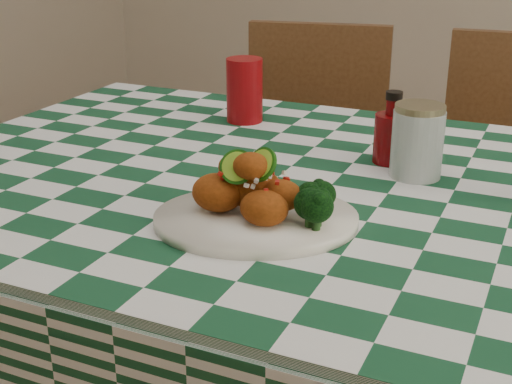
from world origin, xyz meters
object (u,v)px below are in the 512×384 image
at_px(fried_chicken_pile, 254,184).
at_px(wooden_chair_left, 305,194).
at_px(dining_table, 324,369).
at_px(ketchup_bottle, 392,127).
at_px(mason_jar, 417,141).
at_px(plate, 256,219).
at_px(wooden_chair_right, 510,218).
at_px(red_tumbler, 245,90).

height_order(fried_chicken_pile, wooden_chair_left, wooden_chair_left).
relative_size(dining_table, fried_chicken_pile, 10.67).
xyz_separation_m(fried_chicken_pile, ketchup_bottle, (0.12, 0.38, 0.00)).
height_order(mason_jar, wooden_chair_left, wooden_chair_left).
relative_size(plate, wooden_chair_right, 0.34).
height_order(plate, ketchup_bottle, ketchup_bottle).
relative_size(ketchup_bottle, mason_jar, 1.04).
height_order(red_tumbler, wooden_chair_right, wooden_chair_right).
bearing_deg(wooden_chair_left, plate, -85.15).
relative_size(fried_chicken_pile, wooden_chair_right, 0.17).
distance_m(dining_table, wooden_chair_right, 0.81).
distance_m(red_tumbler, ketchup_bottle, 0.41).
bearing_deg(dining_table, wooden_chair_left, 113.67).
bearing_deg(mason_jar, dining_table, -139.31).
xyz_separation_m(fried_chicken_pile, red_tumbler, (-0.26, 0.53, 0.00)).
xyz_separation_m(plate, ketchup_bottle, (0.11, 0.38, 0.06)).
bearing_deg(fried_chicken_pile, wooden_chair_right, 71.72).
relative_size(fried_chicken_pile, ketchup_bottle, 1.11).
bearing_deg(plate, ketchup_bottle, 73.18).
xyz_separation_m(plate, wooden_chair_right, (0.32, 0.97, -0.33)).
distance_m(fried_chicken_pile, wooden_chair_right, 1.09).
xyz_separation_m(dining_table, red_tumbler, (-0.32, 0.31, 0.47)).
relative_size(fried_chicken_pile, mason_jar, 1.15).
height_order(ketchup_bottle, wooden_chair_left, wooden_chair_left).
relative_size(fried_chicken_pile, wooden_chair_left, 0.17).
bearing_deg(wooden_chair_right, ketchup_bottle, -114.14).
height_order(plate, wooden_chair_right, wooden_chair_right).
bearing_deg(wooden_chair_right, plate, -113.34).
bearing_deg(wooden_chair_right, fried_chicken_pile, -113.54).
relative_size(plate, mason_jar, 2.35).
bearing_deg(wooden_chair_left, wooden_chair_right, -4.31).
bearing_deg(ketchup_bottle, fried_chicken_pile, -107.34).
relative_size(red_tumbler, ketchup_bottle, 1.04).
height_order(plate, mason_jar, mason_jar).
relative_size(plate, wooden_chair_left, 0.34).
height_order(plate, red_tumbler, red_tumbler).
distance_m(ketchup_bottle, wooden_chair_left, 0.75).
relative_size(dining_table, plate, 5.22).
relative_size(plate, fried_chicken_pile, 2.04).
bearing_deg(mason_jar, wooden_chair_left, 126.17).
xyz_separation_m(plate, red_tumbler, (-0.27, 0.53, 0.06)).
distance_m(ketchup_bottle, wooden_chair_right, 0.74).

